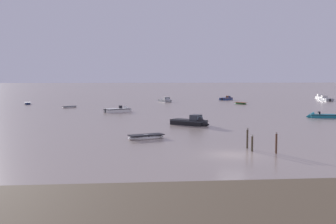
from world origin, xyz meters
TOP-DOWN VIEW (x-y plane):
  - ground_plane at (0.00, 0.00)m, footprint 800.00×800.00m
  - motorboat_moored_0 at (19.75, 85.87)m, footprint 5.02×5.30m
  - motorboat_moored_1 at (-10.44, 46.39)m, footprint 6.00×4.47m
  - rowboat_moored_0 at (-7.12, 10.50)m, footprint 4.48×2.96m
  - motorboat_moored_2 at (45.92, 79.00)m, footprint 2.22×6.03m
  - motorboat_moored_3 at (49.36, 89.17)m, footprint 2.40×5.88m
  - rowboat_moored_2 at (-33.76, 71.60)m, footprint 2.29×4.47m
  - motorboat_moored_5 at (1.08, 77.65)m, footprint 3.63×5.78m
  - motorboat_moored_6 at (22.45, 31.78)m, footprint 4.99×2.68m
  - rowboat_moored_3 at (-21.84, 58.71)m, footprint 3.35×3.01m
  - motorboat_moored_7 at (0.16, 22.80)m, footprint 5.86×5.38m
  - rowboat_moored_5 at (18.60, 66.95)m, footprint 3.00×4.23m
  - mooring_post_near at (2.26, 1.61)m, footprint 0.22×0.22m
  - mooring_post_left at (4.10, 0.35)m, footprint 0.22×0.22m
  - mooring_post_right at (2.26, 3.22)m, footprint 0.22×0.22m

SIDE VIEW (x-z plane):
  - ground_plane at x=0.00m, z-range 0.00..0.00m
  - rowboat_moored_3 at x=-21.84m, z-range -0.12..0.41m
  - rowboat_moored_5 at x=18.60m, z-range -0.15..0.49m
  - rowboat_moored_0 at x=-7.12m, z-range -0.15..0.52m
  - rowboat_moored_2 at x=-33.76m, z-range -0.15..0.52m
  - motorboat_moored_6 at x=22.45m, z-range -0.59..1.04m
  - motorboat_moored_0 at x=19.75m, z-range -0.68..1.19m
  - motorboat_moored_1 at x=-10.44m, z-range -0.71..1.26m
  - motorboat_moored_5 at x=1.08m, z-range -0.73..1.35m
  - motorboat_moored_3 at x=49.36m, z-range -0.76..1.42m
  - motorboat_moored_2 at x=45.92m, z-range -0.78..1.46m
  - motorboat_moored_7 at x=0.16m, z-range -0.79..1.47m
  - mooring_post_near at x=2.26m, z-range -0.12..1.57m
  - mooring_post_left at x=4.10m, z-range -0.16..1.95m
  - mooring_post_right at x=2.26m, z-range -0.16..2.00m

